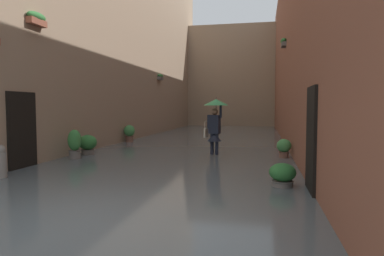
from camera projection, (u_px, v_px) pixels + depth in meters
The scene contains 12 objects.
ground_plane at pixel (207, 142), 17.25m from camera, with size 61.82×61.82×0.00m, color gray.
flood_water at pixel (207, 141), 17.24m from camera, with size 8.18×30.73×0.13m, color #515B60.
building_facade_left at pixel (304, 43), 16.02m from camera, with size 2.04×28.73×9.50m.
building_facade_right at pixel (120, 22), 17.78m from camera, with size 2.04×28.73×12.31m.
building_facade_far at pixel (231, 77), 29.93m from camera, with size 10.98×1.80×8.74m, color gray.
person_wading at pixel (215, 117), 11.86m from camera, with size 0.89×0.89×2.13m.
potted_plant_mid_right at pixel (129, 133), 16.14m from camera, with size 0.51×0.51×0.93m.
potted_plant_far_left at pixel (284, 149), 11.21m from camera, with size 0.47×0.47×0.74m.
potted_plant_near_left at pixel (282, 176), 7.17m from camera, with size 0.56×0.56×0.62m.
potted_plant_near_right at pixel (88, 145), 11.88m from camera, with size 0.62×0.62×0.82m.
potted_plant_far_right at pixel (75, 145), 10.95m from camera, with size 0.43×0.43×1.07m.
mooring_bollard at pixel (0, 164), 8.04m from camera, with size 0.28×0.28×0.91m.
Camera 1 is at (-2.72, 4.60, 1.81)m, focal length 32.13 mm.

